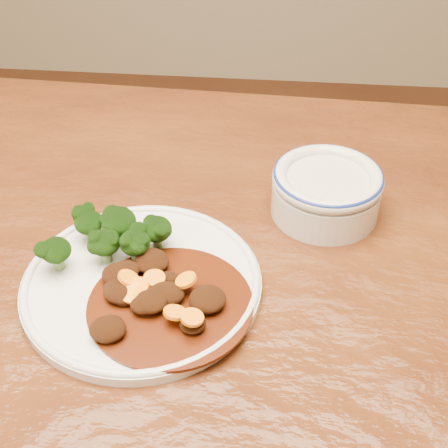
{
  "coord_description": "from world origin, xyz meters",
  "views": [
    {
      "loc": [
        0.15,
        -0.5,
        1.25
      ],
      "look_at": [
        0.09,
        0.08,
        0.77
      ],
      "focal_mm": 50.0,
      "sensor_mm": 36.0,
      "label": 1
    }
  ],
  "objects": [
    {
      "name": "dip_bowl",
      "position": [
        0.22,
        0.14,
        0.78
      ],
      "size": [
        0.14,
        0.14,
        0.06
      ],
      "rotation": [
        0.0,
        0.0,
        -0.1
      ],
      "color": "beige",
      "rests_on": "dining_table"
    },
    {
      "name": "dining_table",
      "position": [
        0.0,
        0.0,
        0.67
      ],
      "size": [
        1.54,
        0.96,
        0.75
      ],
      "rotation": [
        0.0,
        0.0,
        -0.04
      ],
      "color": "#5A2C0F",
      "rests_on": "ground"
    },
    {
      "name": "mince_stew",
      "position": [
        0.03,
        -0.05,
        0.77
      ],
      "size": [
        0.18,
        0.18,
        0.03
      ],
      "color": "#421607",
      "rests_on": "dinner_plate"
    },
    {
      "name": "broccoli_florets",
      "position": [
        -0.03,
        0.02,
        0.79
      ],
      "size": [
        0.14,
        0.09,
        0.05
      ],
      "color": "#648946",
      "rests_on": "dinner_plate"
    },
    {
      "name": "dinner_plate",
      "position": [
        0.01,
        -0.02,
        0.76
      ],
      "size": [
        0.27,
        0.27,
        0.02
      ],
      "rotation": [
        0.0,
        0.0,
        -0.08
      ],
      "color": "white",
      "rests_on": "dining_table"
    }
  ]
}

